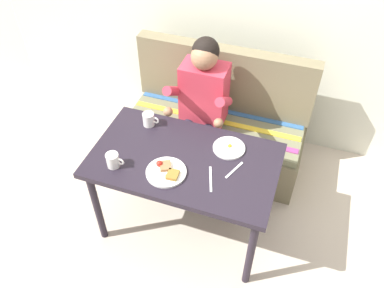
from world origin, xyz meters
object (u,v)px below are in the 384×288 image
at_px(person, 201,101).
at_px(coffee_mug, 149,119).
at_px(plate_breakfast, 167,172).
at_px(knife, 211,179).
at_px(fork, 234,170).
at_px(couch, 216,129).
at_px(plate_eggs, 229,148).
at_px(coffee_mug_second, 113,160).
at_px(table, 184,167).

bearing_deg(person, coffee_mug, -125.68).
distance_m(plate_breakfast, knife, 0.27).
relative_size(coffee_mug, fork, 0.69).
bearing_deg(fork, couch, 135.61).
relative_size(plate_eggs, coffee_mug_second, 1.78).
distance_m(couch, person, 0.45).
bearing_deg(coffee_mug_second, fork, 16.23).
distance_m(table, coffee_mug_second, 0.46).
height_order(person, coffee_mug_second, person).
bearing_deg(plate_breakfast, knife, 8.74).
distance_m(couch, coffee_mug, 0.78).
bearing_deg(knife, couch, 85.01).
bearing_deg(plate_eggs, plate_breakfast, -132.70).
bearing_deg(fork, coffee_mug, -175.96).
relative_size(plate_eggs, knife, 1.05).
bearing_deg(coffee_mug_second, table, 27.38).
distance_m(person, plate_eggs, 0.53).
bearing_deg(couch, coffee_mug_second, -112.10).
distance_m(table, knife, 0.25).
xyz_separation_m(couch, person, (-0.08, -0.17, 0.41)).
height_order(plate_eggs, coffee_mug_second, coffee_mug_second).
bearing_deg(table, fork, 1.07).
distance_m(plate_breakfast, fork, 0.42).
height_order(person, plate_breakfast, person).
relative_size(coffee_mug_second, fork, 0.69).
bearing_deg(couch, plate_eggs, -67.26).
bearing_deg(table, plate_breakfast, -111.27).
relative_size(coffee_mug, knife, 0.59).
relative_size(person, coffee_mug_second, 10.27).
bearing_deg(person, couch, 65.24).
bearing_deg(person, plate_breakfast, -88.39).
distance_m(table, coffee_mug, 0.43).
xyz_separation_m(couch, coffee_mug, (-0.34, -0.54, 0.45)).
relative_size(table, coffee_mug_second, 10.17).
bearing_deg(couch, knife, -76.48).
bearing_deg(coffee_mug, fork, -18.23).
height_order(plate_breakfast, coffee_mug, coffee_mug).
xyz_separation_m(person, plate_eggs, (0.33, -0.41, -0.00)).
xyz_separation_m(person, coffee_mug, (-0.26, -0.36, 0.04)).
bearing_deg(plate_breakfast, coffee_mug_second, -171.46).
relative_size(person, knife, 6.06).
bearing_deg(knife, fork, 26.84).
xyz_separation_m(person, plate_breakfast, (0.02, -0.74, 0.00)).
xyz_separation_m(plate_eggs, coffee_mug_second, (-0.64, -0.38, 0.04)).
bearing_deg(couch, coffee_mug, -122.40).
height_order(couch, fork, couch).
xyz_separation_m(fork, knife, (-0.12, -0.12, 0.00)).
bearing_deg(plate_breakfast, plate_eggs, 47.30).
relative_size(person, coffee_mug, 10.27).
relative_size(table, plate_eggs, 5.70).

